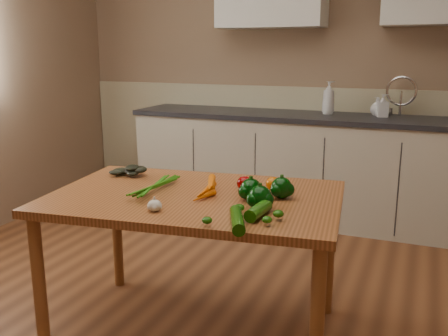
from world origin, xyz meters
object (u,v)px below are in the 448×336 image
object	(u,v)px
soap_bottle_c	(378,107)
garlic_bulb	(155,205)
zucchini_b	(237,220)
tomato_c	(280,184)
table	(195,210)
pepper_b	(281,188)
carrot_bunch	(190,187)
pepper_c	(260,198)
soap_bottle_a	(329,98)
leafy_greens	(130,166)
soap_bottle_b	(383,106)
tomato_a	(245,183)
tomato_b	(273,184)
zucchini_a	(258,211)
pepper_a	(251,190)

from	to	relation	value
soap_bottle_c	garlic_bulb	distance (m)	2.52
garlic_bulb	zucchini_b	world-z (taller)	same
tomato_c	zucchini_b	xyz separation A→B (m)	(-0.01, -0.57, -0.00)
table	pepper_b	distance (m)	0.44
table	zucchini_b	xyz separation A→B (m)	(0.35, -0.34, 0.11)
pepper_b	carrot_bunch	bearing A→B (deg)	-167.76
table	soap_bottle_c	bearing A→B (deg)	66.44
pepper_c	zucchini_b	size ratio (longest dim) A/B	0.44
soap_bottle_a	zucchini_b	bearing A→B (deg)	140.62
leafy_greens	zucchini_b	size ratio (longest dim) A/B	0.83
soap_bottle_a	soap_bottle_b	size ratio (longest dim) A/B	1.50
pepper_c	tomato_c	distance (m)	0.32
pepper_b	tomato_a	size ratio (longest dim) A/B	1.27
carrot_bunch	tomato_a	xyz separation A→B (m)	(0.22, 0.15, 0.00)
garlic_bulb	tomato_a	distance (m)	0.52
tomato_b	zucchini_b	distance (m)	0.55
tomato_a	carrot_bunch	bearing A→B (deg)	-146.01
zucchini_b	tomato_b	bearing A→B (deg)	91.91
soap_bottle_b	tomato_a	size ratio (longest dim) A/B	2.30
pepper_b	zucchini_b	size ratio (longest dim) A/B	0.42
tomato_a	zucchini_a	size ratio (longest dim) A/B	0.44
leafy_greens	tomato_b	size ratio (longest dim) A/B	2.67
soap_bottle_b	garlic_bulb	bearing A→B (deg)	145.07
tomato_a	zucchini_a	distance (m)	0.41
carrot_bunch	pepper_a	distance (m)	0.31
pepper_c	tomato_a	xyz separation A→B (m)	(-0.16, 0.25, -0.02)
soap_bottle_a	pepper_c	size ratio (longest dim) A/B	2.60
zucchini_a	tomato_a	bearing A→B (deg)	118.08
table	tomato_b	xyz separation A→B (m)	(0.33, 0.21, 0.12)
garlic_bulb	soap_bottle_c	bearing A→B (deg)	74.34
soap_bottle_b	zucchini_b	world-z (taller)	soap_bottle_b
soap_bottle_a	tomato_a	size ratio (longest dim) A/B	3.44
pepper_c	pepper_a	bearing A→B (deg)	126.85
soap_bottle_a	leafy_greens	size ratio (longest dim) A/B	1.36
zucchini_a	soap_bottle_c	bearing A→B (deg)	84.18
garlic_bulb	pepper_b	xyz separation A→B (m)	(0.45, 0.40, 0.02)
zucchini_a	tomato_c	bearing A→B (deg)	94.23
soap_bottle_a	pepper_c	bearing A→B (deg)	141.28
garlic_bulb	zucchini_a	world-z (taller)	zucchini_a
soap_bottle_a	soap_bottle_c	distance (m)	0.40
zucchini_b	carrot_bunch	bearing A→B (deg)	137.28
carrot_bunch	tomato_b	xyz separation A→B (m)	(0.36, 0.21, -0.00)
tomato_a	tomato_c	xyz separation A→B (m)	(0.16, 0.07, -0.01)
pepper_b	zucchini_a	distance (m)	0.30
soap_bottle_a	tomato_b	size ratio (longest dim) A/B	3.65
pepper_a	zucchini_a	size ratio (longest dim) A/B	0.58
soap_bottle_c	zucchini_a	xyz separation A→B (m)	(-0.24, -2.32, -0.20)
leafy_greens	pepper_b	world-z (taller)	same
pepper_b	zucchini_b	world-z (taller)	pepper_b
pepper_b	pepper_c	distance (m)	0.20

